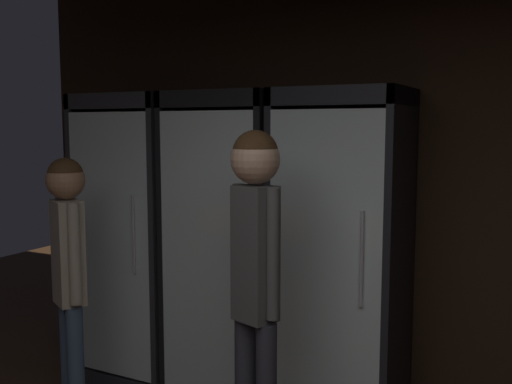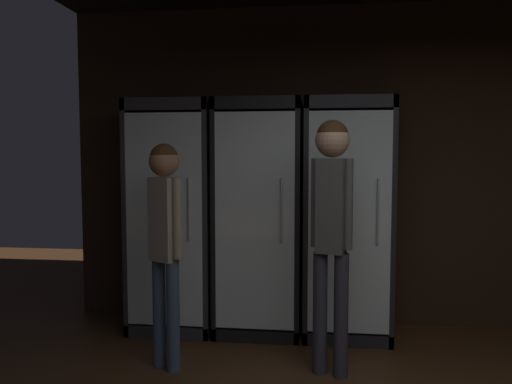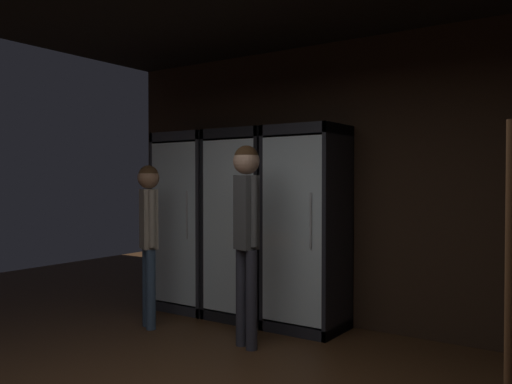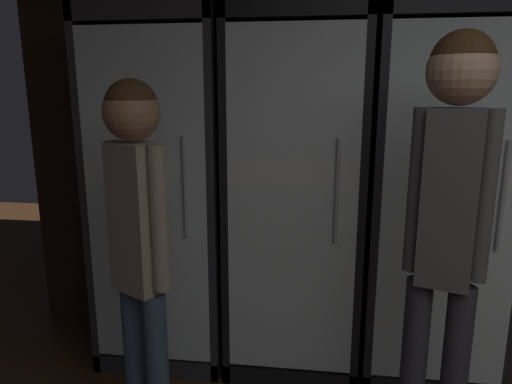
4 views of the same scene
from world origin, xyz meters
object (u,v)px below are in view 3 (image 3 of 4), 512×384
(cooler_far_left, at_px, (194,222))
(shopper_far, at_px, (246,217))
(cooler_left, at_px, (247,225))
(cooler_center, at_px, (309,229))
(shopper_near, at_px, (149,223))

(cooler_far_left, distance_m, shopper_far, 1.56)
(cooler_left, relative_size, cooler_center, 1.00)
(cooler_far_left, xyz_separation_m, cooler_center, (1.47, 0.00, -0.01))
(cooler_center, relative_size, shopper_far, 1.13)
(cooler_left, distance_m, cooler_center, 0.73)
(cooler_far_left, relative_size, shopper_near, 1.24)
(cooler_far_left, distance_m, cooler_center, 1.47)
(cooler_left, bearing_deg, cooler_far_left, -179.93)
(shopper_far, bearing_deg, cooler_center, 79.58)
(cooler_far_left, bearing_deg, shopper_near, -78.56)
(cooler_far_left, bearing_deg, cooler_left, 0.07)
(cooler_far_left, height_order, shopper_far, cooler_far_left)
(cooler_left, bearing_deg, cooler_center, 0.03)
(shopper_near, bearing_deg, cooler_center, 33.74)
(cooler_left, xyz_separation_m, shopper_far, (0.58, -0.83, 0.16))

